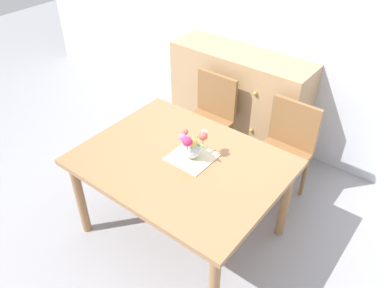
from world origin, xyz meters
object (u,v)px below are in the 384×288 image
(chair_right, at_px, (285,147))
(dresser, at_px, (238,100))
(chair_left, at_px, (209,115))
(flower_vase, at_px, (192,145))
(dining_table, at_px, (181,170))

(chair_right, bearing_deg, dresser, -30.67)
(chair_right, bearing_deg, chair_left, 0.00)
(chair_right, xyz_separation_m, flower_vase, (-0.35, -0.82, 0.34))
(chair_left, height_order, chair_right, same)
(dining_table, height_order, dresser, dresser)
(dining_table, xyz_separation_m, chair_right, (0.39, 0.89, -0.14))
(chair_left, bearing_deg, dining_table, 113.76)
(dining_table, distance_m, flower_vase, 0.22)
(dining_table, distance_m, chair_right, 0.98)
(chair_right, bearing_deg, flower_vase, 66.99)
(chair_left, distance_m, chair_right, 0.78)
(dining_table, xyz_separation_m, dresser, (-0.35, 1.33, -0.16))
(chair_left, bearing_deg, flower_vase, 117.98)
(chair_right, distance_m, dresser, 0.86)
(dining_table, xyz_separation_m, flower_vase, (0.04, 0.07, 0.20))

